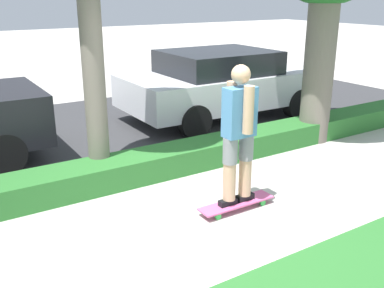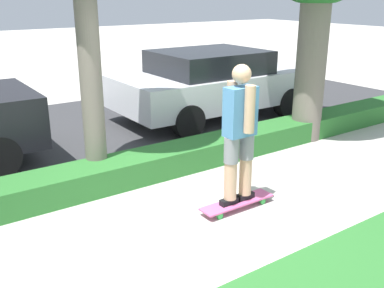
# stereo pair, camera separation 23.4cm
# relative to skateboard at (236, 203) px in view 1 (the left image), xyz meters

# --- Properties ---
(ground_plane) EXTENTS (60.00, 60.00, 0.00)m
(ground_plane) POSITION_rel_skateboard_xyz_m (-0.53, -0.10, -0.08)
(ground_plane) COLOR #BCB7AD
(street_asphalt) EXTENTS (16.64, 5.00, 0.01)m
(street_asphalt) POSITION_rel_skateboard_xyz_m (-0.53, 4.10, -0.07)
(street_asphalt) COLOR #38383A
(street_asphalt) RESTS_ON ground_plane
(hedge_row) EXTENTS (16.64, 0.60, 0.36)m
(hedge_row) POSITION_rel_skateboard_xyz_m (-0.53, 1.50, 0.10)
(hedge_row) COLOR #2D702D
(hedge_row) RESTS_ON ground_plane
(skateboard) EXTENTS (1.00, 0.24, 0.10)m
(skateboard) POSITION_rel_skateboard_xyz_m (0.00, 0.00, 0.00)
(skateboard) COLOR #DB5B93
(skateboard) RESTS_ON ground_plane
(skater_person) EXTENTS (0.50, 0.43, 1.67)m
(skater_person) POSITION_rel_skateboard_xyz_m (0.00, 0.00, 0.91)
(skater_person) COLOR black
(skater_person) RESTS_ON skateboard
(parked_car_middle) EXTENTS (4.14, 2.07, 1.40)m
(parked_car_middle) POSITION_rel_skateboard_xyz_m (2.36, 3.58, 0.66)
(parked_car_middle) COLOR silver
(parked_car_middle) RESTS_ON ground_plane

